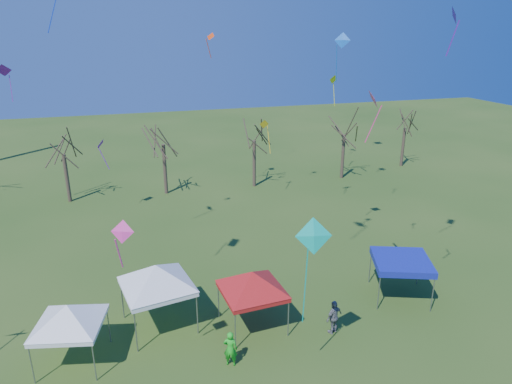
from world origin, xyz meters
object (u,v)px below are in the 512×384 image
tent_red (252,276)px  person_green (230,349)px  tent_white_mid (156,269)px  tent_blue (402,262)px  tree_5 (407,114)px  tent_white_west (67,309)px  person_grey (334,317)px  tree_1 (61,137)px  tree_2 (162,126)px  tree_4 (345,119)px  tree_3 (254,124)px

tent_red → person_green: 3.63m
tent_white_mid → tent_blue: (13.20, -1.12, -1.06)m
tree_5 → tent_white_mid: bearing=-142.5°
tent_white_west → person_grey: bearing=-6.7°
tent_red → person_grey: size_ratio=2.29×
tree_1 → tent_white_mid: tree_1 is taller
tent_red → tent_blue: size_ratio=1.06×
tent_white_mid → person_grey: size_ratio=2.49×
tree_1 → tent_white_mid: (5.89, -20.53, -2.55)m
tree_1 → tree_2: size_ratio=0.92×
tree_2 → tent_red: size_ratio=1.99×
tree_1 → tent_white_mid: bearing=-74.0°
tree_4 → tent_white_west: tree_4 is taller
tree_2 → person_green: 24.72m
tent_blue → tree_5: bearing=56.3°
tree_2 → tree_5: tree_2 is taller
tree_2 → tree_5: bearing=3.7°
tree_4 → tent_red: (-15.73, -21.31, -3.12)m
tent_white_mid → tent_blue: 13.29m
tent_white_west → tent_white_mid: bearing=22.2°
tree_2 → tree_4: size_ratio=1.04×
tree_2 → tree_4: tree_2 is taller
tree_4 → tree_5: size_ratio=1.06×
tree_4 → tent_white_west: 32.55m
tree_3 → person_green: (-8.13, -23.79, -5.22)m
tent_white_mid → tent_blue: tent_white_mid is taller
tree_2 → tent_white_west: 23.09m
tree_1 → tree_4: (26.12, -0.65, 0.27)m
tent_blue → tree_3: bearing=96.2°
tent_white_west → tree_5: bearing=35.9°
tree_1 → person_grey: size_ratio=4.19×
tree_5 → tent_white_mid: 36.14m
person_grey → tree_2: bearing=-100.5°
tree_5 → person_green: tree_5 is taller
tree_1 → tree_2: 8.42m
tree_2 → tent_white_mid: tree_2 is taller
tent_white_mid → tent_red: 4.73m
tent_white_west → tent_white_mid: 4.32m
tree_3 → tent_blue: size_ratio=2.04×
tree_5 → person_green: size_ratio=4.32×
tent_red → person_green: bearing=-125.3°
tent_white_west → tent_white_mid: (3.98, 1.62, 0.45)m
tree_5 → tent_red: bearing=-135.9°
tree_2 → tent_red: (1.99, -21.69, -3.35)m
tree_3 → tree_5: tree_3 is taller
tree_1 → tent_white_west: bearing=-85.1°
tree_4 → tree_2: bearing=178.8°
tree_4 → tent_blue: size_ratio=2.03×
tree_3 → tree_5: size_ratio=1.06×
tent_white_west → tent_red: bearing=1.3°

